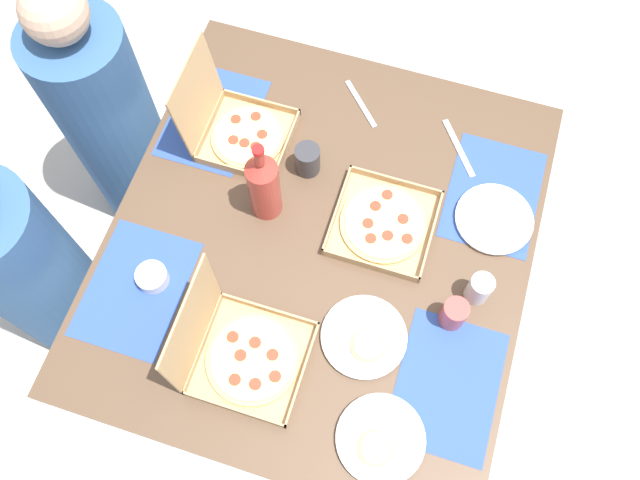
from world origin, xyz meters
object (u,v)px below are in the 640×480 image
pizza_box_edge_far (237,128)px  cup_red (479,289)px  soda_bottle (264,185)px  cup_clear_right (307,160)px  diner_right_seat (112,123)px  plate_middle (380,440)px  condiment_bowl (152,277)px  plate_far_right (494,219)px  cup_spare (454,314)px  pizza_box_corner_left (240,352)px  diner_left_seat (35,274)px  pizza_box_center (383,224)px  plate_far_left (364,338)px

pizza_box_edge_far → cup_red: pizza_box_edge_far is taller
soda_bottle → cup_red: size_ratio=3.18×
pizza_box_edge_far → soda_bottle: (-0.20, -0.16, 0.09)m
cup_clear_right → diner_right_seat: (0.08, 0.75, -0.27)m
plate_middle → soda_bottle: size_ratio=0.70×
plate_middle → cup_red: bearing=-18.0°
soda_bottle → condiment_bowl: bearing=143.9°
plate_far_right → cup_spare: cup_spare is taller
plate_far_right → diner_right_seat: 1.33m
pizza_box_corner_left → cup_spare: pizza_box_corner_left is taller
plate_middle → condiment_bowl: (0.23, 0.71, 0.01)m
diner_left_seat → cup_spare: bearing=-82.0°
pizza_box_center → pizza_box_edge_far: 0.53m
pizza_box_edge_far → plate_middle: size_ratio=1.27×
pizza_box_corner_left → cup_spare: bearing=-62.1°
pizza_box_center → plate_middle: pizza_box_center is taller
pizza_box_corner_left → diner_left_seat: diner_left_seat is taller
plate_far_right → condiment_bowl: 0.98m
pizza_box_center → pizza_box_edge_far: (0.16, 0.50, 0.03)m
pizza_box_corner_left → soda_bottle: soda_bottle is taller
pizza_box_center → cup_red: (-0.13, -0.30, 0.04)m
pizza_box_corner_left → cup_red: (0.36, -0.55, 0.00)m
pizza_box_center → soda_bottle: soda_bottle is taller
pizza_box_corner_left → plate_middle: pizza_box_corner_left is taller
plate_far_left → soda_bottle: size_ratio=0.72×
plate_far_right → diner_right_seat: (0.08, 1.31, -0.22)m
pizza_box_edge_far → plate_far_right: bearing=-93.2°
plate_far_left → plate_far_right: size_ratio=1.02×
pizza_box_center → plate_far_right: pizza_box_center is taller
plate_middle → plate_far_right: bearing=-12.2°
plate_far_right → cup_spare: bearing=171.0°
diner_right_seat → pizza_box_edge_far: bearing=-94.3°
pizza_box_corner_left → plate_far_right: 0.81m
pizza_box_edge_far → diner_left_seat: size_ratio=0.25×
cup_red → condiment_bowl: (-0.23, 0.86, -0.03)m
diner_left_seat → pizza_box_edge_far: bearing=-43.0°
plate_middle → pizza_box_center: bearing=14.6°
plate_far_right → soda_bottle: bearing=103.6°
plate_middle → cup_red: size_ratio=2.23×
cup_red → pizza_box_edge_far: bearing=70.6°
pizza_box_center → diner_left_seat: size_ratio=0.25×
cup_spare → plate_far_right: bearing=-9.0°
soda_bottle → diner_right_seat: (0.24, 0.67, -0.35)m
cup_spare → condiment_bowl: size_ratio=1.14×
diner_left_seat → pizza_box_center: bearing=-68.8°
pizza_box_edge_far → cup_spare: 0.84m
plate_far_left → diner_right_seat: bearing=63.2°
plate_middle → soda_bottle: 0.73m
plate_far_left → cup_red: size_ratio=2.27×
pizza_box_center → soda_bottle: size_ratio=0.88×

